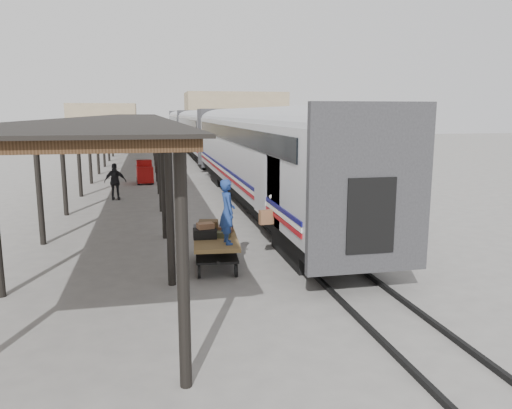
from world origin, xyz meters
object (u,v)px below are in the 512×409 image
at_px(baggage_cart, 216,245).
at_px(pedestrian, 115,182).
at_px(porter, 227,212).
at_px(luggage_tug, 145,173).

height_order(baggage_cart, pedestrian, pedestrian).
bearing_deg(baggage_cart, porter, -64.10).
xyz_separation_m(luggage_tug, porter, (2.37, -18.79, 1.09)).
bearing_deg(pedestrian, luggage_tug, -99.62).
xyz_separation_m(porter, pedestrian, (-3.79, 12.94, -0.81)).
relative_size(baggage_cart, porter, 1.40).
distance_m(luggage_tug, pedestrian, 6.03).
relative_size(luggage_tug, pedestrian, 0.89).
bearing_deg(porter, pedestrian, 11.43).
relative_size(porter, pedestrian, 0.95).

